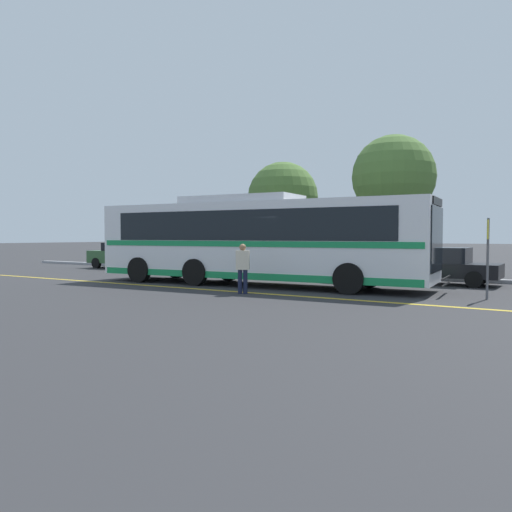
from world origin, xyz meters
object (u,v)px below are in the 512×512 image
transit_bus (256,239)px  tree_0 (283,197)px  parked_car_1 (196,258)px  pedestrian_0 (243,266)px  bus_stop_sign (488,248)px  parked_car_0 (124,255)px  parked_car_2 (315,262)px  tree_1 (393,177)px  parked_car_3 (442,266)px

transit_bus → tree_0: (-4.21, 9.90, 2.34)m
transit_bus → parked_car_1: 7.26m
pedestrian_0 → bus_stop_sign: bearing=-6.0°
parked_car_0 → parked_car_2: (12.14, -0.40, -0.05)m
parked_car_0 → tree_1: tree_1 is taller
parked_car_2 → tree_0: tree_0 is taller
transit_bus → tree_1: tree_1 is taller
transit_bus → pedestrian_0: transit_bus is taller
parked_car_0 → parked_car_3: (17.45, -0.42, -0.04)m
pedestrian_0 → parked_car_0: bearing=125.0°
transit_bus → parked_car_0: bearing=-114.4°
parked_car_0 → pedestrian_0: bearing=59.5°
parked_car_1 → tree_0: bearing=166.6°
transit_bus → tree_1: 8.42m
parked_car_1 → pedestrian_0: bearing=50.5°
transit_bus → pedestrian_0: 2.90m
parked_car_1 → bus_stop_sign: size_ratio=2.05×
pedestrian_0 → tree_1: 10.72m
tree_1 → bus_stop_sign: bearing=-56.4°
parked_car_1 → bus_stop_sign: bearing=77.1°
parked_car_3 → pedestrian_0: 8.15m
pedestrian_0 → tree_0: 13.91m
tree_0 → tree_1: size_ratio=0.94×
tree_0 → parked_car_1: bearing=-106.6°
pedestrian_0 → tree_1: bearing=52.9°
transit_bus → tree_1: size_ratio=2.03×
parked_car_1 → tree_1: bearing=113.7°
transit_bus → parked_car_3: bearing=121.1°
transit_bus → parked_car_2: (0.56, 4.05, -1.06)m
bus_stop_sign → transit_bus: bearing=-93.7°
pedestrian_0 → tree_1: tree_1 is taller
parked_car_3 → tree_0: (-10.09, 5.87, 3.39)m
pedestrian_0 → tree_1: size_ratio=0.24×
parked_car_1 → bus_stop_sign: (13.90, -4.03, 0.78)m
tree_0 → parked_car_3: bearing=-30.2°
parked_car_0 → tree_0: (7.36, 5.45, 3.35)m
transit_bus → parked_car_3: size_ratio=3.14×
parked_car_2 → transit_bus: bearing=173.2°
parked_car_0 → parked_car_1: size_ratio=0.83×
transit_bus → bus_stop_sign: size_ratio=5.59×
transit_bus → parked_car_3: (5.87, 4.03, -1.05)m
parked_car_3 → tree_1: 5.84m
tree_1 → parked_car_2: bearing=-126.8°
parked_car_1 → parked_car_2: size_ratio=1.15×
transit_bus → parked_car_0: (-11.58, 4.45, -1.00)m
transit_bus → tree_0: bearing=-160.3°
tree_0 → tree_1: tree_1 is taller
tree_0 → transit_bus: bearing=-67.0°
bus_stop_sign → parked_car_3: bearing=-156.8°
parked_car_1 → parked_car_3: (11.86, 0.06, -0.02)m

